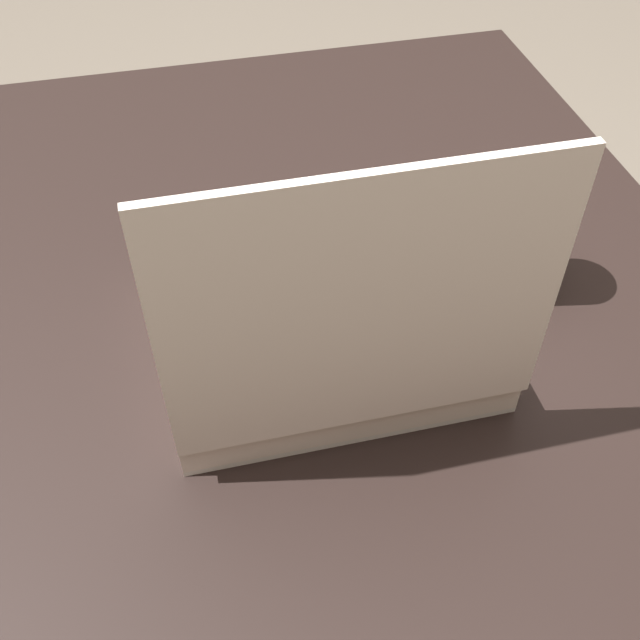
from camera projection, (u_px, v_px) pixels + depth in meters
ground_plane at (291, 564)px, 1.34m from camera, size 8.00×8.00×0.00m
dining_table at (276, 332)px, 0.90m from camera, size 0.97×1.01×0.70m
donut_box at (323, 322)px, 0.71m from camera, size 0.31×0.29×0.30m
coffee_mug at (531, 246)px, 0.78m from camera, size 0.07×0.07×0.10m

